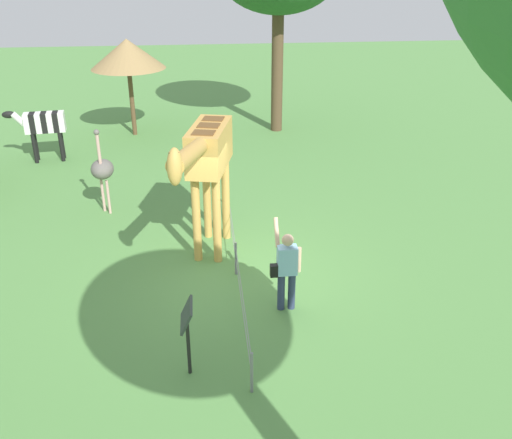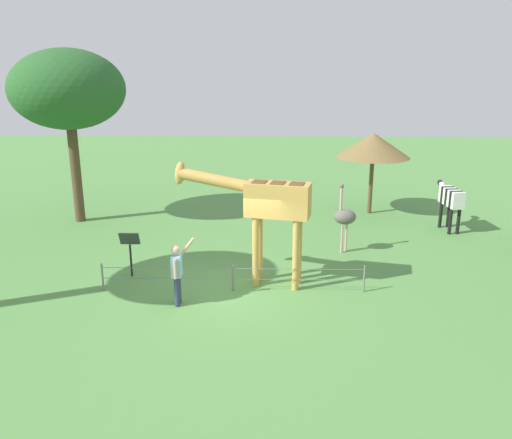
% 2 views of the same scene
% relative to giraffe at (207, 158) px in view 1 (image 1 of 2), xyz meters
% --- Properties ---
extents(ground_plane, '(60.00, 60.00, 0.00)m').
position_rel_giraffe_xyz_m(ground_plane, '(0.89, 0.43, -2.27)').
color(ground_plane, '#568E47').
extents(giraffe, '(3.78, 1.31, 3.33)m').
position_rel_giraffe_xyz_m(giraffe, '(0.00, 0.00, 0.00)').
color(giraffe, gold).
rests_on(giraffe, ground_plane).
extents(visitor, '(0.58, 0.58, 1.74)m').
position_rel_giraffe_xyz_m(visitor, '(2.21, 1.36, -1.37)').
color(visitor, navy).
rests_on(visitor, ground_plane).
extents(zebra, '(0.58, 1.82, 1.66)m').
position_rel_giraffe_xyz_m(zebra, '(-6.62, -4.97, -1.11)').
color(zebra, black).
rests_on(zebra, ground_plane).
extents(ostrich, '(0.70, 0.56, 2.25)m').
position_rel_giraffe_xyz_m(ostrich, '(-2.50, -2.58, -1.09)').
color(ostrich, '#CC9E93').
rests_on(ostrich, ground_plane).
extents(shade_hut_far, '(2.56, 2.56, 3.35)m').
position_rel_giraffe_xyz_m(shade_hut_far, '(-9.13, -2.46, 0.57)').
color(shade_hut_far, brown).
rests_on(shade_hut_far, ground_plane).
extents(info_sign, '(0.56, 0.21, 1.32)m').
position_rel_giraffe_xyz_m(info_sign, '(3.85, -0.44, -1.32)').
color(info_sign, black).
rests_on(info_sign, ground_plane).
extents(wire_fence, '(7.05, 0.05, 0.75)m').
position_rel_giraffe_xyz_m(wire_fence, '(0.89, 0.51, -1.87)').
color(wire_fence, slate).
rests_on(wire_fence, ground_plane).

